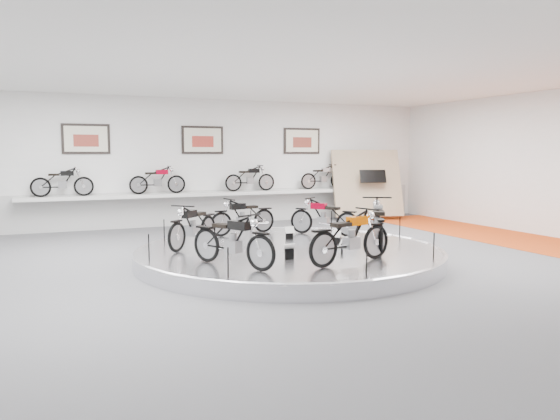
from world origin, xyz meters
name	(u,v)px	position (x,y,z in m)	size (l,w,h in m)	color
floor	(295,265)	(0.00, 0.00, 0.00)	(16.00, 16.00, 0.00)	#525254
ceiling	(296,66)	(0.00, 0.00, 4.00)	(16.00, 16.00, 0.00)	white
wall_back	(203,162)	(0.00, 7.00, 2.00)	(16.00, 16.00, 0.00)	white
orange_carpet_strip	(536,243)	(6.80, 0.00, 0.01)	(2.40, 12.60, 0.01)	#B93C19
dado_band	(203,207)	(0.00, 6.98, 0.55)	(15.68, 0.04, 1.10)	#BCBCBA
display_platform	(289,255)	(0.00, 0.30, 0.15)	(6.40, 6.40, 0.30)	silver
platform_rim	(289,250)	(0.00, 0.30, 0.27)	(6.40, 6.40, 0.10)	#B2B2BA
shelf	(206,194)	(0.00, 6.70, 1.00)	(11.00, 0.55, 0.10)	silver
poster_left	(86,139)	(-3.50, 6.96, 2.70)	(1.35, 0.06, 0.88)	silver
poster_center	(203,140)	(0.00, 6.96, 2.70)	(1.35, 0.06, 0.88)	silver
poster_right	(302,141)	(3.50, 6.96, 2.70)	(1.35, 0.06, 0.88)	silver
display_panel	(367,183)	(5.60, 6.10, 1.25)	(2.40, 0.12, 2.40)	tan
shelf_bike_a	(62,184)	(-4.20, 6.70, 1.42)	(1.22, 0.42, 0.73)	black
shelf_bike_b	(158,182)	(-1.50, 6.70, 1.42)	(1.22, 0.42, 0.73)	maroon
shelf_bike_c	(250,180)	(1.50, 6.70, 1.42)	(1.22, 0.42, 0.73)	black
shelf_bike_d	(323,178)	(4.20, 6.70, 1.42)	(1.22, 0.42, 0.73)	#9D9DA1
bike_a	(324,217)	(1.52, 1.61, 0.75)	(1.54, 0.54, 0.91)	maroon
bike_b	(243,216)	(-0.25, 2.49, 0.75)	(1.54, 0.54, 0.90)	black
bike_c	(193,226)	(-1.83, 1.20, 0.77)	(1.59, 0.56, 0.93)	black
bike_d	(233,240)	(-1.69, -1.00, 0.78)	(1.63, 0.57, 0.96)	black
bike_e	(351,236)	(0.36, -1.59, 0.79)	(1.68, 0.59, 0.99)	#C55100
bike_f	(378,224)	(1.63, -0.55, 0.83)	(1.81, 0.64, 1.07)	#9D9DA1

